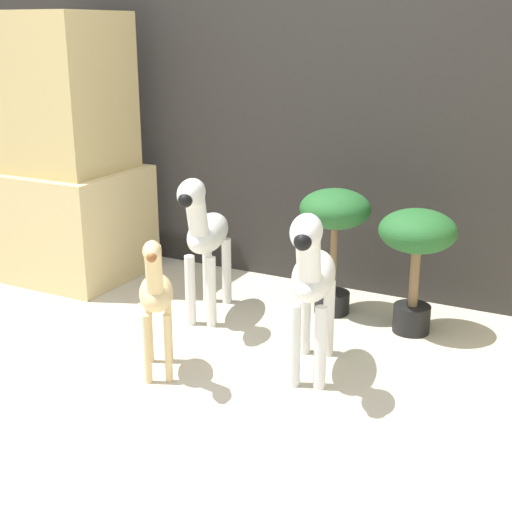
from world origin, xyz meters
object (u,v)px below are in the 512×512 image
potted_palm_back (335,222)px  zebra_left (205,233)px  giraffe_figurine (156,293)px  potted_palm_front (417,244)px  zebra_right (312,276)px

potted_palm_back → zebra_left: bearing=-146.2°
giraffe_figurine → potted_palm_back: 0.95m
potted_palm_front → potted_palm_back: size_ratio=0.94×
giraffe_figurine → potted_palm_front: 1.11m
zebra_left → giraffe_figurine: bearing=-76.8°
zebra_right → zebra_left: size_ratio=1.00×
zebra_left → potted_palm_front: zebra_left is taller
zebra_right → potted_palm_back: zebra_right is taller
zebra_left → giraffe_figurine: size_ratio=1.19×
potted_palm_back → potted_palm_front: bearing=-7.0°
giraffe_figurine → potted_palm_front: size_ratio=1.05×
zebra_left → potted_palm_front: 0.90m
giraffe_figurine → potted_palm_back: (0.35, 0.88, 0.10)m
zebra_left → potted_palm_back: bearing=33.8°
potted_palm_front → potted_palm_back: (-0.38, 0.05, 0.04)m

